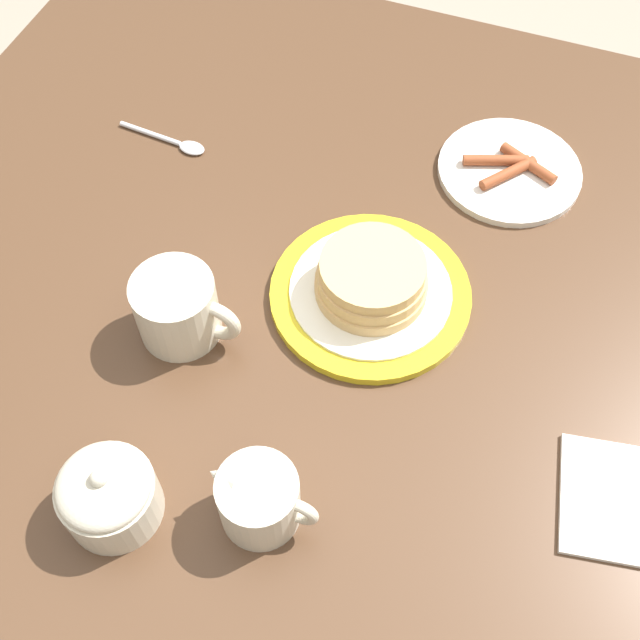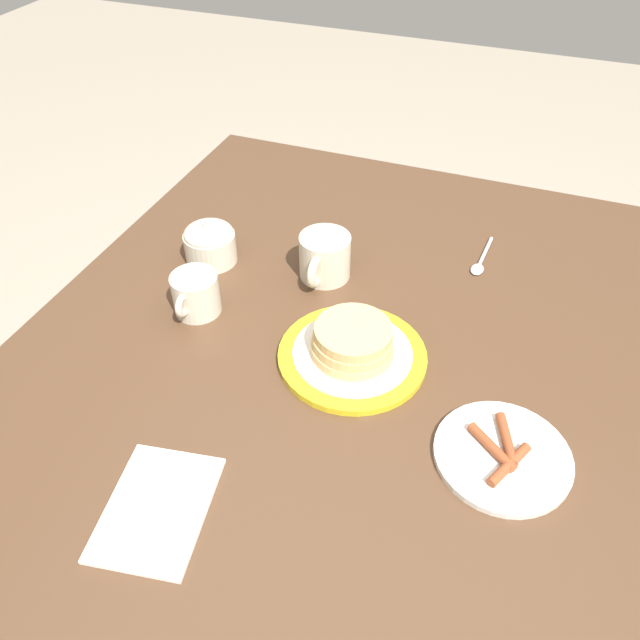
# 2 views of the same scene
# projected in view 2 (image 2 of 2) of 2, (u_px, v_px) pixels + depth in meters

# --- Properties ---
(ground_plane) EXTENTS (8.00, 8.00, 0.00)m
(ground_plane) POSITION_uv_depth(u_px,v_px,m) (337.00, 595.00, 1.49)
(ground_plane) COLOR gray
(dining_table) EXTENTS (1.37, 1.09, 0.78)m
(dining_table) POSITION_uv_depth(u_px,v_px,m) (344.00, 418.00, 1.05)
(dining_table) COLOR #4C3321
(dining_table) RESTS_ON ground_plane
(pancake_plate) EXTENTS (0.24, 0.24, 0.07)m
(pancake_plate) POSITION_uv_depth(u_px,v_px,m) (354.00, 348.00, 0.98)
(pancake_plate) COLOR gold
(pancake_plate) RESTS_ON dining_table
(side_plate_bacon) EXTENTS (0.19, 0.19, 0.02)m
(side_plate_bacon) POSITION_uv_depth(u_px,v_px,m) (502.00, 455.00, 0.85)
(side_plate_bacon) COLOR silver
(side_plate_bacon) RESTS_ON dining_table
(coffee_mug) EXTENTS (0.12, 0.09, 0.08)m
(coffee_mug) POSITION_uv_depth(u_px,v_px,m) (324.00, 257.00, 1.13)
(coffee_mug) COLOR beige
(coffee_mug) RESTS_ON dining_table
(creamer_pitcher) EXTENTS (0.12, 0.08, 0.08)m
(creamer_pitcher) POSITION_uv_depth(u_px,v_px,m) (196.00, 293.00, 1.06)
(creamer_pitcher) COLOR beige
(creamer_pitcher) RESTS_ON dining_table
(sugar_bowl) EXTENTS (0.10, 0.10, 0.09)m
(sugar_bowl) POSITION_uv_depth(u_px,v_px,m) (210.00, 243.00, 1.17)
(sugar_bowl) COLOR beige
(sugar_bowl) RESTS_ON dining_table
(napkin) EXTENTS (0.19, 0.16, 0.01)m
(napkin) POSITION_uv_depth(u_px,v_px,m) (157.00, 508.00, 0.79)
(napkin) COLOR silver
(napkin) RESTS_ON dining_table
(spoon) EXTENTS (0.13, 0.03, 0.01)m
(spoon) POSITION_uv_depth(u_px,v_px,m) (480.00, 262.00, 1.18)
(spoon) COLOR silver
(spoon) RESTS_ON dining_table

